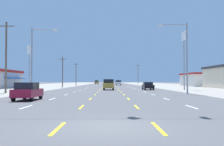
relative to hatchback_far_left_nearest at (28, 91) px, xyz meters
name	(u,v)px	position (x,y,z in m)	size (l,w,h in m)	color
ground_plane	(110,87)	(7.05, 53.01, -0.78)	(572.00, 572.00, 0.00)	#4C4C4F
lot_apron_left	(24,87)	(-17.70, 53.01, -0.78)	(28.00, 440.00, 0.01)	gray
lot_apron_right	(195,87)	(31.80, 53.01, -0.78)	(28.00, 440.00, 0.01)	gray
lane_markings	(110,85)	(7.05, 91.51, -0.78)	(10.64, 227.60, 0.01)	white
signal_span_wire	(106,21)	(6.89, -6.86, 4.52)	(27.52, 0.52, 9.23)	brown
hatchback_far_left_nearest	(28,91)	(0.00, 0.00, 0.00)	(1.72, 3.90, 1.54)	maroon
suv_center_turn_near	(109,84)	(6.84, 26.27, 0.24)	(1.98, 4.90, 1.98)	#B28C33
sedan_far_right_mid	(148,86)	(14.21, 26.47, -0.03)	(1.80, 4.50, 1.46)	black
hatchback_center_turn_midfar	(109,85)	(6.95, 40.43, 0.00)	(1.72, 3.90, 1.54)	maroon
suv_inner_right_far	(118,83)	(10.39, 78.74, 0.24)	(1.98, 4.90, 1.98)	white
suv_inner_right_farther	(117,82)	(10.75, 108.72, 0.24)	(1.98, 4.90, 1.98)	silver
suv_far_left_farthest	(97,82)	(0.16, 113.86, 0.24)	(1.98, 4.90, 1.98)	#B28C33
storefront_right_row_2	(207,80)	(38.20, 60.97, 1.33)	(13.82, 16.66, 4.19)	silver
pole_sign_left_row_1	(29,56)	(-10.07, 33.02, 6.17)	(0.24, 2.05, 9.18)	gray
pole_sign_right_row_1	(184,46)	(21.17, 26.75, 7.59)	(0.24, 2.40, 11.02)	gray
streetlight_left_row_0	(34,55)	(-2.75, 11.42, 4.20)	(3.42, 0.26, 8.64)	gray
streetlight_right_row_0	(184,53)	(16.82, 11.42, 4.60)	(3.80, 0.26, 9.31)	gray
utility_pole_left_row_0	(6,56)	(-7.36, 13.76, 4.38)	(2.20, 0.26, 9.92)	brown
utility_pole_left_row_1	(63,71)	(-5.72, 48.11, 3.49)	(2.20, 0.26, 8.18)	brown
utility_pole_left_row_2	(76,74)	(-5.76, 76.33, 3.70)	(2.20, 0.26, 8.59)	brown
utility_pole_right_row_3	(138,74)	(21.42, 110.72, 4.47)	(2.20, 0.26, 10.11)	brown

